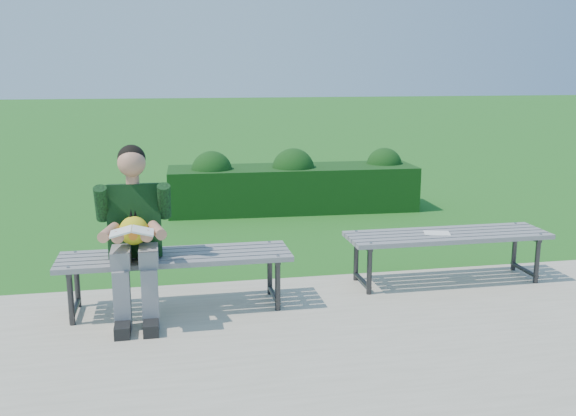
{
  "coord_description": "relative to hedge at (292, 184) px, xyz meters",
  "views": [
    {
      "loc": [
        -1.19,
        -5.5,
        1.88
      ],
      "look_at": [
        -0.17,
        -0.32,
        0.74
      ],
      "focal_mm": 40.0,
      "sensor_mm": 36.0,
      "label": 1
    }
  ],
  "objects": [
    {
      "name": "ground",
      "position": [
        -0.53,
        -2.95,
        -0.36
      ],
      "size": [
        80.0,
        80.0,
        0.0
      ],
      "color": "#157115",
      "rests_on": "ground"
    },
    {
      "name": "walkway",
      "position": [
        -0.53,
        -4.7,
        -0.35
      ],
      "size": [
        30.0,
        3.5,
        0.02
      ],
      "color": "#BAAE9B",
      "rests_on": "ground"
    },
    {
      "name": "hedge",
      "position": [
        0.0,
        0.0,
        0.0
      ],
      "size": [
        3.38,
        0.97,
        0.86
      ],
      "color": "#183B0E",
      "rests_on": "ground"
    },
    {
      "name": "bench_left",
      "position": [
        -1.65,
        -3.53,
        0.06
      ],
      "size": [
        1.8,
        0.5,
        0.46
      ],
      "color": "gray",
      "rests_on": "walkway"
    },
    {
      "name": "bench_right",
      "position": [
        0.73,
        -3.31,
        0.06
      ],
      "size": [
        1.8,
        0.5,
        0.46
      ],
      "color": "gray",
      "rests_on": "walkway"
    },
    {
      "name": "seated_boy",
      "position": [
        -1.95,
        -3.62,
        0.36
      ],
      "size": [
        0.56,
        0.76,
        1.31
      ],
      "color": "slate",
      "rests_on": "walkway"
    },
    {
      "name": "paper_sheet",
      "position": [
        0.63,
        -3.31,
        0.11
      ],
      "size": [
        0.26,
        0.22,
        0.01
      ],
      "color": "white",
      "rests_on": "bench_right"
    }
  ]
}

